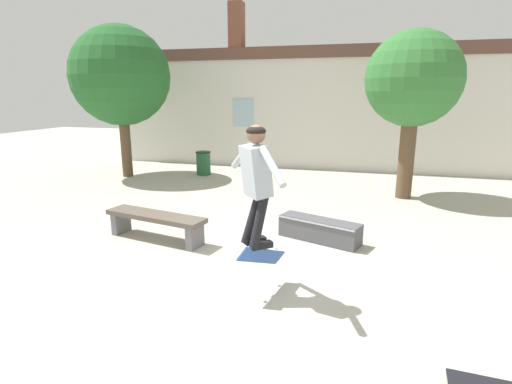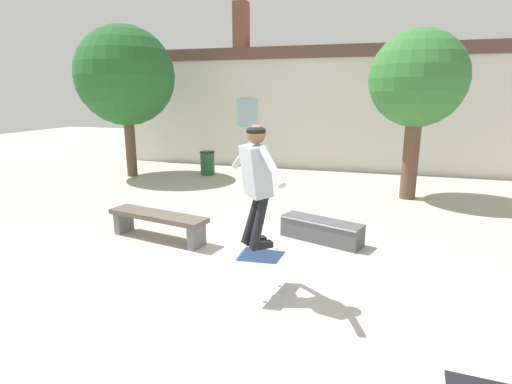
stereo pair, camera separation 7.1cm
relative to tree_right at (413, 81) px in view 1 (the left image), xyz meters
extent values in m
plane|color=#B2AD9E|center=(-2.28, -5.24, -2.64)|extent=(40.00, 40.00, 0.00)
cube|color=beige|center=(-2.28, 3.17, -0.94)|extent=(14.38, 0.40, 3.41)
cube|color=brown|center=(-2.28, 3.17, 0.95)|extent=(15.10, 0.52, 0.37)
cube|color=brown|center=(-5.10, 3.17, 1.82)|extent=(0.44, 0.44, 1.37)
cube|color=#99B7C6|center=(-4.84, 2.96, -0.88)|extent=(0.70, 0.02, 0.90)
cylinder|color=brown|center=(0.00, 0.00, -1.69)|extent=(0.35, 0.35, 1.90)
sphere|color=#337033|center=(0.00, 0.00, 0.04)|extent=(2.09, 2.09, 2.09)
cylinder|color=brown|center=(-7.62, 0.45, -1.73)|extent=(0.29, 0.29, 1.82)
sphere|color=#235B28|center=(-7.62, 0.45, 0.20)|extent=(2.74, 2.74, 2.74)
cube|color=brown|center=(-4.17, -4.06, -2.23)|extent=(1.85, 0.77, 0.08)
cube|color=slate|center=(-4.94, -3.90, -2.46)|extent=(0.19, 0.37, 0.37)
cube|color=slate|center=(-3.40, -4.22, -2.46)|extent=(0.19, 0.37, 0.37)
cube|color=#4C4C51|center=(-1.56, -3.36, -2.46)|extent=(1.41, 0.82, 0.36)
cube|color=#B7B7BC|center=(-1.62, -3.54, -2.29)|extent=(1.29, 0.49, 0.02)
cylinder|color=#235633|center=(-5.56, 1.25, -2.29)|extent=(0.42, 0.42, 0.70)
torus|color=black|center=(-5.56, 1.25, -1.96)|extent=(0.46, 0.46, 0.04)
cube|color=#9EA8B2|center=(-2.07, -5.41, -1.12)|extent=(0.44, 0.44, 0.60)
sphere|color=brown|center=(-2.07, -5.41, -0.71)|extent=(0.30, 0.30, 0.21)
ellipsoid|color=black|center=(-2.07, -5.41, -0.67)|extent=(0.31, 0.31, 0.12)
cylinder|color=black|center=(-2.13, -5.35, -1.68)|extent=(0.32, 0.23, 0.67)
cube|color=black|center=(-2.11, -5.33, -1.98)|extent=(0.26, 0.25, 0.07)
cylinder|color=black|center=(-2.02, -5.48, -1.68)|extent=(0.25, 0.31, 0.67)
cube|color=black|center=(-2.00, -5.46, -1.98)|extent=(0.26, 0.25, 0.07)
cylinder|color=#9EA8B2|center=(-2.33, -5.12, -1.00)|extent=(0.40, 0.44, 0.38)
cylinder|color=#9EA8B2|center=(-1.82, -5.70, -1.00)|extent=(0.40, 0.44, 0.38)
cube|color=#2D519E|center=(-2.02, -5.33, -2.17)|extent=(0.42, 0.73, 0.48)
cylinder|color=silver|center=(-1.90, -5.08, -2.15)|extent=(0.07, 0.08, 0.06)
cylinder|color=silver|center=(-2.03, -5.10, -2.33)|extent=(0.07, 0.08, 0.06)
cylinder|color=silver|center=(-2.09, -5.51, -1.97)|extent=(0.07, 0.08, 0.06)
cylinder|color=silver|center=(-2.21, -5.54, -2.14)|extent=(0.07, 0.08, 0.06)
cylinder|color=silver|center=(0.03, -6.36, -2.62)|extent=(0.06, 0.02, 0.05)
camera|label=1|loc=(-0.89, -9.65, -0.27)|focal=28.00mm
camera|label=2|loc=(-0.83, -9.63, -0.27)|focal=28.00mm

